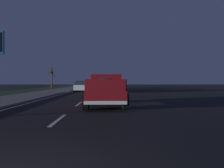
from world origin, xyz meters
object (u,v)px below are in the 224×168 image
object	(u,v)px
pickup_truck	(106,89)
sedan_white	(82,86)
sedan_tan	(106,85)
sedan_green	(106,85)
bare_tree_far	(52,78)
sedan_black	(106,86)

from	to	relation	value
pickup_truck	sedan_white	world-z (taller)	pickup_truck
pickup_truck	sedan_tan	size ratio (longest dim) A/B	1.22
sedan_tan	sedan_green	world-z (taller)	same
pickup_truck	sedan_white	xyz separation A→B (m)	(16.50, 3.48, -0.20)
sedan_tan	bare_tree_far	size ratio (longest dim) A/B	1.02
sedan_tan	sedan_green	xyz separation A→B (m)	(7.11, 0.05, 0.00)
sedan_tan	sedan_green	distance (m)	7.11
sedan_black	bare_tree_far	size ratio (longest dim) A/B	1.01
sedan_green	bare_tree_far	distance (m)	11.13
bare_tree_far	sedan_black	bearing A→B (deg)	-142.70
sedan_tan	bare_tree_far	distance (m)	12.60
sedan_black	sedan_green	size ratio (longest dim) A/B	0.99
sedan_tan	sedan_white	world-z (taller)	same
pickup_truck	bare_tree_far	distance (m)	31.46
pickup_truck	sedan_tan	xyz separation A→B (m)	(23.45, 0.17, -0.20)
pickup_truck	bare_tree_far	bearing A→B (deg)	20.86
sedan_white	bare_tree_far	distance (m)	15.08
pickup_truck	sedan_tan	distance (m)	23.45
sedan_tan	sedan_white	bearing A→B (deg)	154.52
sedan_white	sedan_green	size ratio (longest dim) A/B	1.00
sedan_black	sedan_tan	bearing A→B (deg)	0.00
sedan_tan	sedan_black	world-z (taller)	same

